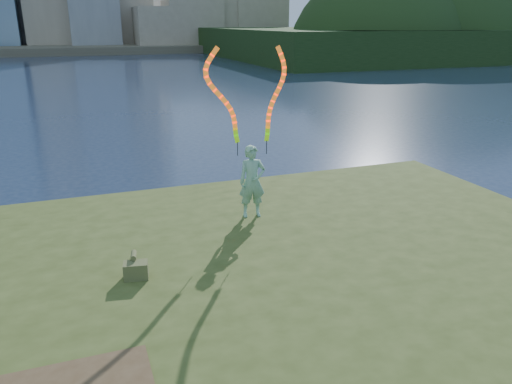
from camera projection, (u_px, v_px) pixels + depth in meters
name	position (u px, v px, depth m)	size (l,w,h in m)	color
ground	(169.00, 321.00, 8.70)	(320.00, 320.00, 0.00)	#1A2843
far_shore	(72.00, 46.00, 92.86)	(320.00, 40.00, 1.20)	#504B3B
wooded_hill	(462.00, 53.00, 81.34)	(78.00, 50.00, 63.00)	black
woman_with_ribbons	(252.00, 155.00, 10.84)	(2.03, 0.48, 4.00)	#1E6D43
canvas_bag	(136.00, 269.00, 8.49)	(0.45, 0.50, 0.39)	#4B512D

